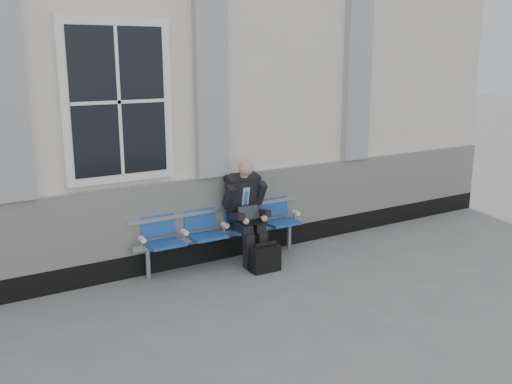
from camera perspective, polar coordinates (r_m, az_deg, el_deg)
ground at (r=6.24m, az=-11.29°, el=-13.33°), size 70.00×70.00×0.00m
station_building at (r=8.95m, az=-20.08°, el=9.06°), size 14.40×4.40×4.49m
bench at (r=7.80m, az=-3.36°, el=-3.18°), size 2.60×0.47×0.91m
businessman at (r=7.77m, az=-1.02°, el=-1.57°), size 0.59×0.79×1.42m
briefcase at (r=7.57m, az=0.97°, el=-6.62°), size 0.40×0.18×0.40m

